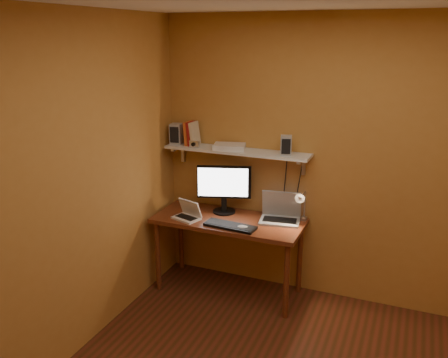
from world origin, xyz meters
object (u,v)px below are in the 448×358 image
at_px(monitor, 224,187).
at_px(keyboard, 230,226).
at_px(laptop, 280,213).
at_px(desk, 229,227).
at_px(router, 229,146).
at_px(wall_shelf, 237,151).
at_px(desk_lamp, 302,203).
at_px(speaker_left, 176,134).
at_px(shelf_camera, 194,144).
at_px(mouse, 243,227).
at_px(speaker_right, 286,145).
at_px(netbook, 188,213).

relative_size(monitor, keyboard, 1.06).
bearing_deg(laptop, desk, -170.31).
height_order(desk, router, router).
xyz_separation_m(monitor, keyboard, (0.20, -0.33, -0.25)).
bearing_deg(wall_shelf, monitor, -154.84).
xyz_separation_m(desk_lamp, speaker_left, (-1.30, 0.08, 0.52)).
bearing_deg(speaker_left, wall_shelf, -8.00).
bearing_deg(desk_lamp, laptop, 172.03).
distance_m(wall_shelf, laptop, 0.71).
bearing_deg(keyboard, desk_lamp, 32.86).
bearing_deg(desk_lamp, shelf_camera, 179.84).
xyz_separation_m(wall_shelf, mouse, (0.21, -0.38, -0.59)).
xyz_separation_m(desk_lamp, speaker_right, (-0.18, 0.05, 0.50)).
relative_size(desk, monitor, 2.80).
height_order(mouse, desk_lamp, desk_lamp).
relative_size(wall_shelf, desk_lamp, 3.73).
xyz_separation_m(desk, monitor, (-0.11, 0.14, 0.35)).
bearing_deg(wall_shelf, keyboard, -76.67).
distance_m(netbook, keyboard, 0.45).
height_order(wall_shelf, router, router).
bearing_deg(desk_lamp, mouse, -145.20).
height_order(speaker_left, router, speaker_left).
xyz_separation_m(monitor, speaker_right, (0.59, 0.03, 0.45)).
distance_m(mouse, speaker_right, 0.83).
relative_size(monitor, netbook, 1.76).
distance_m(monitor, router, 0.39).
bearing_deg(monitor, router, 33.03).
height_order(speaker_right, router, speaker_right).
distance_m(wall_shelf, monitor, 0.37).
height_order(laptop, router, router).
height_order(netbook, keyboard, netbook).
bearing_deg(shelf_camera, netbook, -79.06).
distance_m(desk, keyboard, 0.23).
height_order(desk, laptop, laptop).
bearing_deg(router, desk_lamp, -4.94).
distance_m(speaker_right, router, 0.55).
relative_size(laptop, speaker_left, 2.00).
relative_size(mouse, router, 0.36).
xyz_separation_m(netbook, keyboard, (0.44, -0.05, -0.04)).
bearing_deg(desk_lamp, netbook, -165.47).
bearing_deg(mouse, keyboard, 165.97).
relative_size(wall_shelf, speaker_right, 8.06).
distance_m(speaker_right, shelf_camera, 0.89).
bearing_deg(mouse, shelf_camera, 141.21).
distance_m(monitor, desk_lamp, 0.77).
distance_m(desk, router, 0.76).
height_order(wall_shelf, shelf_camera, shelf_camera).
relative_size(desk, netbook, 4.93).
height_order(laptop, mouse, laptop).
xyz_separation_m(laptop, speaker_left, (-1.09, 0.05, 0.65)).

